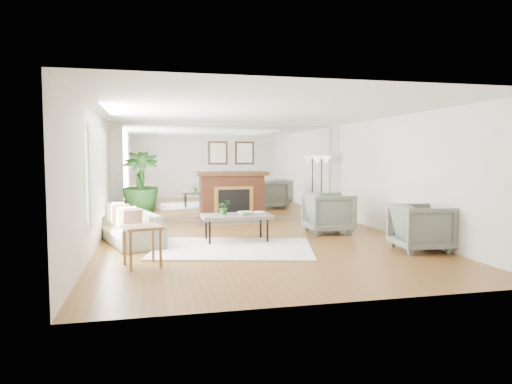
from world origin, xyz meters
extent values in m
plane|color=brown|center=(0.00, 0.00, 0.00)|extent=(7.00, 7.00, 0.00)
cube|color=white|center=(-2.99, 0.00, 1.25)|extent=(0.02, 7.00, 2.50)
cube|color=white|center=(2.99, 0.00, 1.25)|extent=(0.02, 7.00, 2.50)
cube|color=white|center=(0.00, 3.49, 1.25)|extent=(6.00, 0.02, 2.50)
cube|color=silver|center=(0.00, 3.47, 1.25)|extent=(5.40, 0.04, 2.40)
cube|color=#B2E09E|center=(-2.96, 0.40, 1.35)|extent=(0.04, 2.40, 1.50)
cube|color=brown|center=(0.00, 3.28, 0.60)|extent=(1.60, 0.40, 1.20)
cube|color=gold|center=(0.00, 3.07, 0.48)|extent=(1.00, 0.04, 0.85)
cube|color=black|center=(0.00, 3.05, 0.48)|extent=(0.80, 0.04, 0.70)
cube|color=#665951|center=(0.00, 2.93, 0.01)|extent=(1.70, 0.55, 0.03)
cube|color=#412A15|center=(0.00, 3.26, 1.22)|extent=(1.85, 0.46, 0.10)
cube|color=black|center=(-0.35, 3.43, 1.75)|extent=(0.50, 0.04, 0.60)
cube|color=black|center=(0.35, 3.43, 1.75)|extent=(0.50, 0.04, 0.60)
cube|color=white|center=(-0.60, -0.25, 0.01)|extent=(3.19, 2.61, 0.03)
cube|color=#665951|center=(-0.42, 0.42, 0.50)|extent=(1.34, 0.79, 0.07)
cylinder|color=black|center=(-0.98, 0.14, 0.23)|extent=(0.04, 0.04, 0.47)
cylinder|color=black|center=(0.13, 0.14, 0.23)|extent=(0.04, 0.04, 0.47)
cylinder|color=black|center=(-0.98, 0.69, 0.23)|extent=(0.04, 0.04, 0.47)
cylinder|color=black|center=(0.13, 0.70, 0.23)|extent=(0.04, 0.04, 0.47)
imported|color=gray|center=(-2.43, 0.73, 0.30)|extent=(1.37, 2.19, 0.60)
imported|color=slate|center=(1.72, 1.01, 0.44)|extent=(0.99, 0.96, 0.88)
imported|color=slate|center=(2.60, -1.12, 0.41)|extent=(0.98, 0.96, 0.83)
cube|color=brown|center=(-2.16, -1.25, 0.60)|extent=(0.66, 0.66, 0.04)
cylinder|color=brown|center=(-2.32, -1.51, 0.29)|extent=(0.04, 0.04, 0.59)
cylinder|color=brown|center=(-1.90, -1.40, 0.29)|extent=(0.04, 0.04, 0.59)
cylinder|color=brown|center=(-2.43, -1.09, 0.29)|extent=(0.04, 0.04, 0.59)
cylinder|color=brown|center=(-2.00, -0.98, 0.29)|extent=(0.04, 0.04, 0.59)
cylinder|color=#29251E|center=(-2.28, 3.10, 0.19)|extent=(0.52, 0.52, 0.37)
imported|color=#265A21|center=(-2.28, 3.10, 1.03)|extent=(0.87, 0.87, 1.53)
cylinder|color=black|center=(2.35, 3.10, 0.02)|extent=(0.28, 0.28, 0.04)
cylinder|color=black|center=(2.35, 3.10, 0.81)|extent=(0.03, 0.03, 1.63)
cone|color=#F1E5CD|center=(2.23, 3.10, 1.57)|extent=(0.30, 0.30, 0.22)
cone|color=#F1E5CD|center=(2.47, 3.10, 1.57)|extent=(0.30, 0.30, 0.22)
imported|color=#265A21|center=(-0.65, 0.51, 0.68)|extent=(0.30, 0.27, 0.29)
imported|color=brown|center=(-0.27, 0.34, 0.57)|extent=(0.29, 0.29, 0.07)
imported|color=brown|center=(0.00, 0.61, 0.54)|extent=(0.21, 0.28, 0.02)
camera|label=1|loc=(-1.99, -8.22, 1.65)|focal=32.00mm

